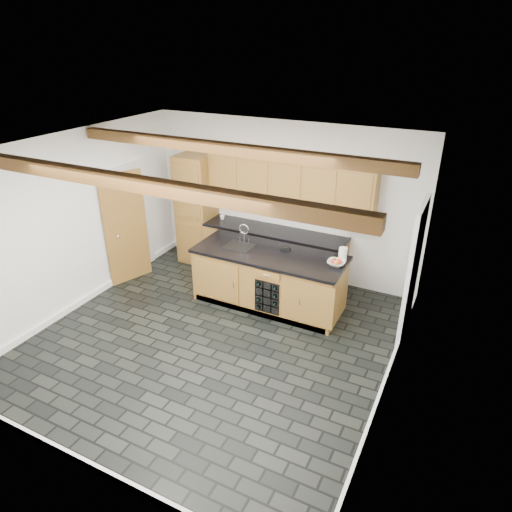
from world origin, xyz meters
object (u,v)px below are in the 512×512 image
(kitchen_scale, at_px, (285,248))
(fruit_bowl, at_px, (336,263))
(island, at_px, (269,279))
(paper_towel, at_px, (343,254))

(kitchen_scale, distance_m, fruit_bowl, 0.92)
(kitchen_scale, bearing_deg, fruit_bowl, -17.28)
(island, xyz_separation_m, fruit_bowl, (1.07, 0.08, 0.50))
(island, bearing_deg, kitchen_scale, 55.74)
(island, bearing_deg, paper_towel, 13.66)
(island, distance_m, kitchen_scale, 0.57)
(kitchen_scale, bearing_deg, paper_towel, -5.64)
(kitchen_scale, height_order, paper_towel, paper_towel)
(island, distance_m, paper_towel, 1.28)
(kitchen_scale, distance_m, paper_towel, 0.95)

